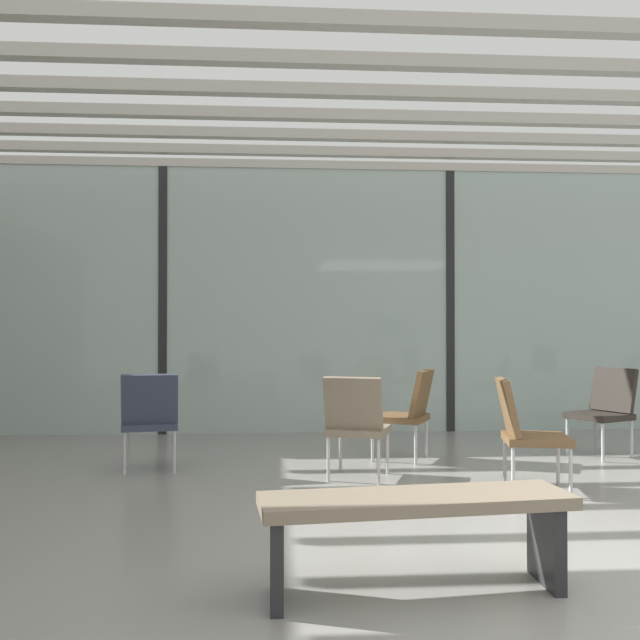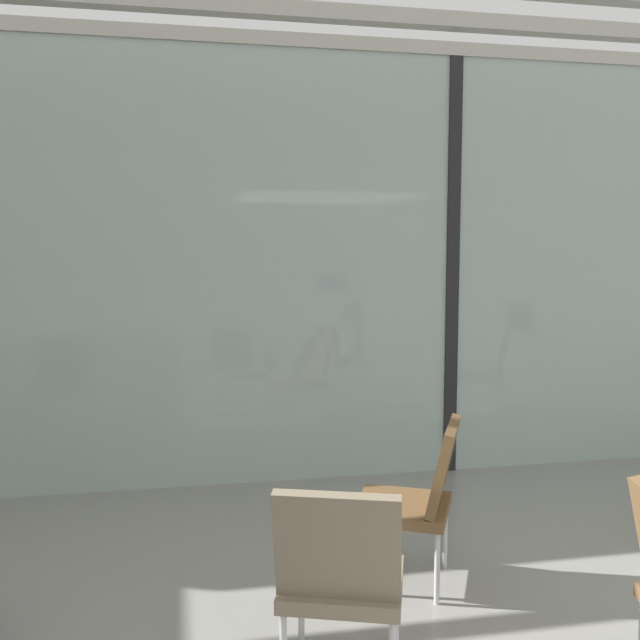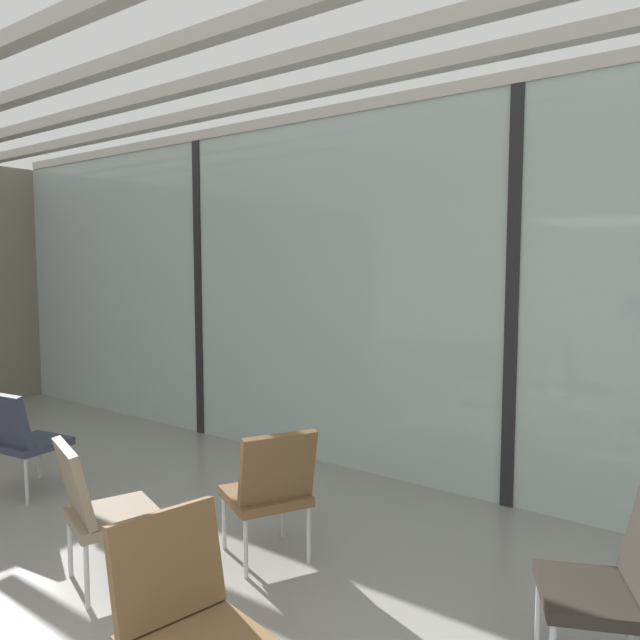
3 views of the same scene
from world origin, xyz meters
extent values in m
cube|color=#A3B7B2|center=(0.00, 5.20, 1.61)|extent=(14.00, 0.08, 3.21)
cube|color=black|center=(0.00, 5.20, 1.61)|extent=(0.10, 0.12, 3.21)
cube|color=#B7B2A8|center=(0.00, 4.54, 3.26)|extent=(13.72, 0.12, 0.10)
cube|color=#B7B2A8|center=(0.00, 5.20, 3.26)|extent=(13.72, 0.12, 0.10)
ellipsoid|color=#B2BCD6|center=(-0.28, 10.77, 1.80)|extent=(13.36, 3.60, 3.60)
sphere|color=black|center=(-3.95, 9.11, 2.07)|extent=(0.28, 0.28, 0.28)
sphere|color=black|center=(-3.05, 9.11, 2.07)|extent=(0.28, 0.28, 0.28)
sphere|color=black|center=(-2.15, 9.11, 2.07)|extent=(0.28, 0.28, 0.28)
sphere|color=black|center=(-1.25, 9.11, 2.07)|extent=(0.28, 0.28, 0.28)
sphere|color=black|center=(-0.35, 9.11, 2.07)|extent=(0.28, 0.28, 0.28)
sphere|color=black|center=(0.55, 9.11, 2.07)|extent=(0.28, 0.28, 0.28)
sphere|color=black|center=(1.45, 9.11, 2.07)|extent=(0.28, 0.28, 0.28)
cube|color=brown|center=(-0.96, 3.41, 0.40)|extent=(0.64, 0.64, 0.06)
cube|color=brown|center=(-0.76, 3.32, 0.65)|extent=(0.34, 0.49, 0.44)
cylinder|color=#BCBCC1|center=(-1.05, 3.69, 0.18)|extent=(0.03, 0.03, 0.37)
cylinder|color=#BCBCC1|center=(-1.24, 3.32, 0.18)|extent=(0.03, 0.03, 0.37)
cylinder|color=#BCBCC1|center=(-0.67, 3.51, 0.18)|extent=(0.03, 0.03, 0.37)
cylinder|color=#BCBCC1|center=(-0.86, 3.13, 0.18)|extent=(0.03, 0.03, 0.37)
cube|color=#7F705B|center=(-1.45, 2.63, 0.40)|extent=(0.61, 0.61, 0.06)
cube|color=#7F705B|center=(-1.53, 2.43, 0.65)|extent=(0.50, 0.29, 0.44)
cylinder|color=#BCBCC1|center=(-1.19, 2.76, 0.18)|extent=(0.03, 0.03, 0.37)
cylinder|color=#BCBCC1|center=(-1.58, 2.90, 0.18)|extent=(0.03, 0.03, 0.37)
camera|label=1|loc=(-2.18, -3.16, 1.27)|focal=38.52mm
camera|label=2|loc=(-2.09, -0.09, 1.76)|focal=40.06mm
camera|label=3|loc=(1.62, 0.57, 1.88)|focal=34.43mm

